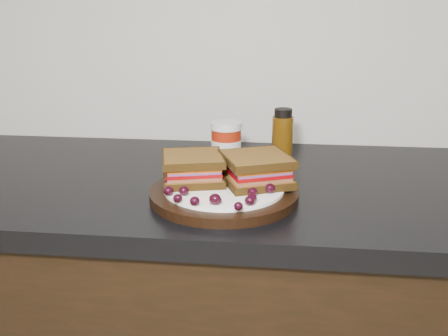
# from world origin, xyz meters

# --- Properties ---
(countertop) EXTENTS (3.98, 0.60, 0.04)m
(countertop) POSITION_xyz_m (0.00, 1.70, 0.88)
(countertop) COLOR black
(countertop) RESTS_ON base_cabinets
(plate) EXTENTS (0.28, 0.28, 0.02)m
(plate) POSITION_xyz_m (0.20, 1.58, 0.91)
(plate) COLOR black
(plate) RESTS_ON countertop
(sandwich_left) EXTENTS (0.14, 0.14, 0.05)m
(sandwich_left) POSITION_xyz_m (0.13, 1.61, 0.95)
(sandwich_left) COLOR brown
(sandwich_left) RESTS_ON plate
(sandwich_right) EXTENTS (0.16, 0.16, 0.05)m
(sandwich_right) POSITION_xyz_m (0.25, 1.61, 0.95)
(sandwich_right) COLOR brown
(sandwich_right) RESTS_ON plate
(grape_0) EXTENTS (0.02, 0.02, 0.02)m
(grape_0) POSITION_xyz_m (0.10, 1.53, 0.93)
(grape_0) COLOR black
(grape_0) RESTS_ON plate
(grape_1) EXTENTS (0.02, 0.02, 0.02)m
(grape_1) POSITION_xyz_m (0.13, 1.53, 0.93)
(grape_1) COLOR black
(grape_1) RESTS_ON plate
(grape_2) EXTENTS (0.02, 0.02, 0.02)m
(grape_2) POSITION_xyz_m (0.13, 1.49, 0.93)
(grape_2) COLOR black
(grape_2) RESTS_ON plate
(grape_3) EXTENTS (0.02, 0.02, 0.02)m
(grape_3) POSITION_xyz_m (0.16, 1.48, 0.93)
(grape_3) COLOR black
(grape_3) RESTS_ON plate
(grape_4) EXTENTS (0.02, 0.02, 0.02)m
(grape_4) POSITION_xyz_m (0.19, 1.49, 0.93)
(grape_4) COLOR black
(grape_4) RESTS_ON plate
(grape_5) EXTENTS (0.02, 0.02, 0.01)m
(grape_5) POSITION_xyz_m (0.19, 1.49, 0.93)
(grape_5) COLOR black
(grape_5) RESTS_ON plate
(grape_6) EXTENTS (0.02, 0.02, 0.01)m
(grape_6) POSITION_xyz_m (0.23, 1.47, 0.93)
(grape_6) COLOR black
(grape_6) RESTS_ON plate
(grape_7) EXTENTS (0.02, 0.02, 0.02)m
(grape_7) POSITION_xyz_m (0.25, 1.50, 0.93)
(grape_7) COLOR black
(grape_7) RESTS_ON plate
(grape_8) EXTENTS (0.02, 0.02, 0.02)m
(grape_8) POSITION_xyz_m (0.25, 1.51, 0.93)
(grape_8) COLOR black
(grape_8) RESTS_ON plate
(grape_9) EXTENTS (0.02, 0.02, 0.02)m
(grape_9) POSITION_xyz_m (0.25, 1.54, 0.93)
(grape_9) COLOR black
(grape_9) RESTS_ON plate
(grape_10) EXTENTS (0.02, 0.02, 0.02)m
(grape_10) POSITION_xyz_m (0.28, 1.56, 0.93)
(grape_10) COLOR black
(grape_10) RESTS_ON plate
(grape_11) EXTENTS (0.02, 0.02, 0.02)m
(grape_11) POSITION_xyz_m (0.28, 1.58, 0.93)
(grape_11) COLOR black
(grape_11) RESTS_ON plate
(grape_12) EXTENTS (0.02, 0.02, 0.02)m
(grape_12) POSITION_xyz_m (0.27, 1.60, 0.93)
(grape_12) COLOR black
(grape_12) RESTS_ON plate
(grape_13) EXTENTS (0.02, 0.02, 0.02)m
(grape_13) POSITION_xyz_m (0.27, 1.62, 0.93)
(grape_13) COLOR black
(grape_13) RESTS_ON plate
(grape_14) EXTENTS (0.02, 0.02, 0.02)m
(grape_14) POSITION_xyz_m (0.15, 1.64, 0.93)
(grape_14) COLOR black
(grape_14) RESTS_ON plate
(grape_15) EXTENTS (0.02, 0.02, 0.02)m
(grape_15) POSITION_xyz_m (0.15, 1.62, 0.93)
(grape_15) COLOR black
(grape_15) RESTS_ON plate
(grape_16) EXTENTS (0.02, 0.02, 0.02)m
(grape_16) POSITION_xyz_m (0.13, 1.61, 0.93)
(grape_16) COLOR black
(grape_16) RESTS_ON plate
(grape_17) EXTENTS (0.02, 0.02, 0.02)m
(grape_17) POSITION_xyz_m (0.12, 1.60, 0.93)
(grape_17) COLOR black
(grape_17) RESTS_ON plate
(grape_18) EXTENTS (0.02, 0.02, 0.02)m
(grape_18) POSITION_xyz_m (0.10, 1.56, 0.93)
(grape_18) COLOR black
(grape_18) RESTS_ON plate
(grape_19) EXTENTS (0.02, 0.02, 0.02)m
(grape_19) POSITION_xyz_m (0.14, 1.64, 0.93)
(grape_19) COLOR black
(grape_19) RESTS_ON plate
(grape_20) EXTENTS (0.02, 0.02, 0.02)m
(grape_20) POSITION_xyz_m (0.14, 1.59, 0.93)
(grape_20) COLOR black
(grape_20) RESTS_ON plate
(grape_21) EXTENTS (0.02, 0.02, 0.01)m
(grape_21) POSITION_xyz_m (0.13, 1.59, 0.93)
(grape_21) COLOR black
(grape_21) RESTS_ON plate
(condiment_jar) EXTENTS (0.09, 0.09, 0.10)m
(condiment_jar) POSITION_xyz_m (0.18, 1.78, 0.95)
(condiment_jar) COLOR #961F0A
(condiment_jar) RESTS_ON countertop
(oil_bottle) EXTENTS (0.06, 0.06, 0.13)m
(oil_bottle) POSITION_xyz_m (0.30, 1.80, 0.97)
(oil_bottle) COLOR #472B07
(oil_bottle) RESTS_ON countertop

